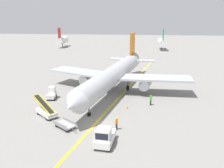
{
  "coord_description": "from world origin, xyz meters",
  "views": [
    {
      "loc": [
        5.21,
        -28.06,
        14.0
      ],
      "look_at": [
        0.83,
        10.66,
        2.5
      ],
      "focal_mm": 37.38,
      "sensor_mm": 36.0,
      "label": 1
    }
  ],
  "objects_px": {
    "ground_crew_wing_walker": "(117,123)",
    "baggage_tug_near_wing": "(52,94)",
    "safety_cone_nose_left": "(93,94)",
    "pushback_tug": "(104,137)",
    "belt_loader_forward_hold": "(46,111)",
    "ground_crew_marshaller": "(151,100)",
    "safety_cone_nose_right": "(127,107)",
    "baggage_cart_loaded": "(65,125)",
    "airliner": "(115,74)"
  },
  "relations": [
    {
      "from": "airliner",
      "to": "safety_cone_nose_left",
      "type": "height_order",
      "value": "airliner"
    },
    {
      "from": "safety_cone_nose_left",
      "to": "baggage_cart_loaded",
      "type": "bearing_deg",
      "value": -94.85
    },
    {
      "from": "pushback_tug",
      "to": "baggage_tug_near_wing",
      "type": "xyz_separation_m",
      "value": [
        -11.27,
        13.99,
        -0.07
      ]
    },
    {
      "from": "ground_crew_wing_walker",
      "to": "baggage_tug_near_wing",
      "type": "bearing_deg",
      "value": 140.21
    },
    {
      "from": "ground_crew_wing_walker",
      "to": "safety_cone_nose_left",
      "type": "bearing_deg",
      "value": 113.48
    },
    {
      "from": "baggage_tug_near_wing",
      "to": "ground_crew_marshaller",
      "type": "distance_m",
      "value": 17.02
    },
    {
      "from": "airliner",
      "to": "pushback_tug",
      "type": "height_order",
      "value": "airliner"
    },
    {
      "from": "pushback_tug",
      "to": "ground_crew_marshaller",
      "type": "bearing_deg",
      "value": 65.88
    },
    {
      "from": "belt_loader_forward_hold",
      "to": "safety_cone_nose_right",
      "type": "bearing_deg",
      "value": 19.5
    },
    {
      "from": "pushback_tug",
      "to": "safety_cone_nose_left",
      "type": "bearing_deg",
      "value": 105.34
    },
    {
      "from": "airliner",
      "to": "baggage_cart_loaded",
      "type": "height_order",
      "value": "airliner"
    },
    {
      "from": "ground_crew_marshaller",
      "to": "safety_cone_nose_left",
      "type": "bearing_deg",
      "value": 159.59
    },
    {
      "from": "belt_loader_forward_hold",
      "to": "safety_cone_nose_right",
      "type": "height_order",
      "value": "belt_loader_forward_hold"
    },
    {
      "from": "airliner",
      "to": "pushback_tug",
      "type": "xyz_separation_m",
      "value": [
        0.8,
        -19.25,
        -2.42
      ]
    },
    {
      "from": "belt_loader_forward_hold",
      "to": "airliner",
      "type": "bearing_deg",
      "value": 54.98
    },
    {
      "from": "belt_loader_forward_hold",
      "to": "ground_crew_wing_walker",
      "type": "height_order",
      "value": "belt_loader_forward_hold"
    },
    {
      "from": "belt_loader_forward_hold",
      "to": "baggage_cart_loaded",
      "type": "bearing_deg",
      "value": -41.22
    },
    {
      "from": "baggage_cart_loaded",
      "to": "safety_cone_nose_left",
      "type": "height_order",
      "value": "baggage_cart_loaded"
    },
    {
      "from": "ground_crew_marshaller",
      "to": "ground_crew_wing_walker",
      "type": "height_order",
      "value": "same"
    },
    {
      "from": "pushback_tug",
      "to": "belt_loader_forward_hold",
      "type": "distance_m",
      "value": 11.71
    },
    {
      "from": "airliner",
      "to": "baggage_cart_loaded",
      "type": "xyz_separation_m",
      "value": [
        -4.86,
        -15.8,
        -2.95
      ]
    },
    {
      "from": "baggage_tug_near_wing",
      "to": "safety_cone_nose_right",
      "type": "height_order",
      "value": "baggage_tug_near_wing"
    },
    {
      "from": "ground_crew_wing_walker",
      "to": "belt_loader_forward_hold",
      "type": "bearing_deg",
      "value": 163.77
    },
    {
      "from": "pushback_tug",
      "to": "safety_cone_nose_right",
      "type": "xyz_separation_m",
      "value": [
        2.04,
        10.91,
        -0.77
      ]
    },
    {
      "from": "pushback_tug",
      "to": "baggage_cart_loaded",
      "type": "distance_m",
      "value": 6.65
    },
    {
      "from": "baggage_tug_near_wing",
      "to": "ground_crew_marshaller",
      "type": "height_order",
      "value": "baggage_tug_near_wing"
    },
    {
      "from": "baggage_tug_near_wing",
      "to": "safety_cone_nose_left",
      "type": "xyz_separation_m",
      "value": [
        6.72,
        2.58,
        -0.71
      ]
    },
    {
      "from": "baggage_tug_near_wing",
      "to": "safety_cone_nose_right",
      "type": "relative_size",
      "value": 5.79
    },
    {
      "from": "baggage_tug_near_wing",
      "to": "ground_crew_wing_walker",
      "type": "xyz_separation_m",
      "value": [
        12.29,
        -10.23,
        -0.02
      ]
    },
    {
      "from": "pushback_tug",
      "to": "ground_crew_marshaller",
      "type": "relative_size",
      "value": 2.21
    },
    {
      "from": "safety_cone_nose_left",
      "to": "safety_cone_nose_right",
      "type": "relative_size",
      "value": 1.0
    },
    {
      "from": "baggage_tug_near_wing",
      "to": "belt_loader_forward_hold",
      "type": "bearing_deg",
      "value": -76.23
    },
    {
      "from": "ground_crew_wing_walker",
      "to": "safety_cone_nose_right",
      "type": "relative_size",
      "value": 3.86
    },
    {
      "from": "pushback_tug",
      "to": "ground_crew_wing_walker",
      "type": "distance_m",
      "value": 3.9
    },
    {
      "from": "ground_crew_marshaller",
      "to": "ground_crew_wing_walker",
      "type": "xyz_separation_m",
      "value": [
        -4.69,
        -9.0,
        0.0
      ]
    },
    {
      "from": "ground_crew_marshaller",
      "to": "safety_cone_nose_right",
      "type": "relative_size",
      "value": 3.86
    },
    {
      "from": "pushback_tug",
      "to": "ground_crew_marshaller",
      "type": "height_order",
      "value": "pushback_tug"
    },
    {
      "from": "baggage_cart_loaded",
      "to": "safety_cone_nose_right",
      "type": "bearing_deg",
      "value": 44.09
    },
    {
      "from": "airliner",
      "to": "baggage_cart_loaded",
      "type": "bearing_deg",
      "value": -107.1
    },
    {
      "from": "airliner",
      "to": "belt_loader_forward_hold",
      "type": "bearing_deg",
      "value": -125.02
    },
    {
      "from": "baggage_tug_near_wing",
      "to": "ground_crew_marshaller",
      "type": "xyz_separation_m",
      "value": [
        16.98,
        -1.23,
        -0.02
      ]
    },
    {
      "from": "pushback_tug",
      "to": "safety_cone_nose_right",
      "type": "relative_size",
      "value": 8.53
    },
    {
      "from": "baggage_cart_loaded",
      "to": "baggage_tug_near_wing",
      "type": "bearing_deg",
      "value": 118.01
    },
    {
      "from": "belt_loader_forward_hold",
      "to": "ground_crew_marshaller",
      "type": "relative_size",
      "value": 2.72
    },
    {
      "from": "airliner",
      "to": "baggage_tug_near_wing",
      "type": "height_order",
      "value": "airliner"
    },
    {
      "from": "belt_loader_forward_hold",
      "to": "safety_cone_nose_left",
      "type": "distance_m",
      "value": 10.96
    },
    {
      "from": "baggage_cart_loaded",
      "to": "safety_cone_nose_right",
      "type": "height_order",
      "value": "baggage_cart_loaded"
    },
    {
      "from": "pushback_tug",
      "to": "baggage_tug_near_wing",
      "type": "relative_size",
      "value": 1.47
    },
    {
      "from": "safety_cone_nose_left",
      "to": "safety_cone_nose_right",
      "type": "bearing_deg",
      "value": -40.68
    },
    {
      "from": "airliner",
      "to": "ground_crew_marshaller",
      "type": "bearing_deg",
      "value": -44.9
    }
  ]
}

